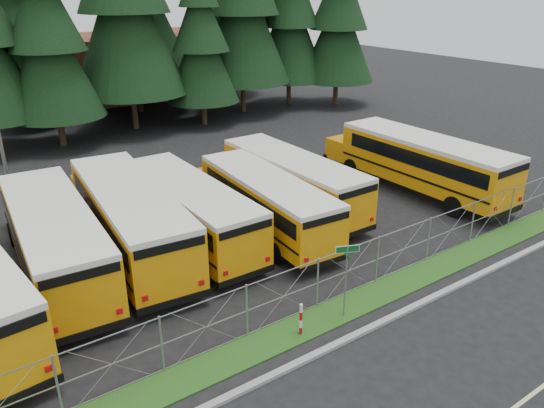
{
  "coord_description": "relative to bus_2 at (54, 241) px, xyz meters",
  "views": [
    {
      "loc": [
        -11.73,
        -13.38,
        10.98
      ],
      "look_at": [
        0.54,
        4.0,
        1.96
      ],
      "focal_mm": 35.0,
      "sensor_mm": 36.0,
      "label": 1
    }
  ],
  "objects": [
    {
      "name": "bus_east",
      "position": [
        18.97,
        -2.04,
        0.04
      ],
      "size": [
        2.94,
        12.02,
        3.15
      ],
      "primitive_type": null,
      "rotation": [
        0.0,
        0.0,
        0.01
      ],
      "color": "orange",
      "rests_on": "ground"
    },
    {
      "name": "curb",
      "position": [
        8.02,
        -9.86,
        -1.47
      ],
      "size": [
        50.0,
        0.25,
        0.12
      ],
      "primitive_type": "cube",
      "color": "gray",
      "rests_on": "ground"
    },
    {
      "name": "conifer_9",
      "position": [
        30.37,
        17.66,
        6.04
      ],
      "size": [
        6.85,
        6.85,
        15.14
      ],
      "primitive_type": null,
      "color": "black",
      "rests_on": "ground"
    },
    {
      "name": "conifer_7",
      "position": [
        21.49,
        20.03,
        7.64
      ],
      "size": [
        8.29,
        8.29,
        18.34
      ],
      "primitive_type": null,
      "color": "black",
      "rests_on": "ground"
    },
    {
      "name": "striped_bollard",
      "position": [
        5.52,
        -8.72,
        -0.93
      ],
      "size": [
        0.11,
        0.11,
        1.2
      ],
      "primitive_type": "cylinder",
      "color": "#B20C0C",
      "rests_on": "ground"
    },
    {
      "name": "conifer_11",
      "position": [
        4.4,
        26.04,
        5.84
      ],
      "size": [
        6.67,
        6.67,
        14.75
      ],
      "primitive_type": null,
      "color": "black",
      "rests_on": "ground"
    },
    {
      "name": "bus_5",
      "position": [
        9.05,
        -1.33,
        -0.14
      ],
      "size": [
        3.23,
        10.73,
        2.77
      ],
      "primitive_type": null,
      "rotation": [
        0.0,
        0.0,
        -0.07
      ],
      "color": "orange",
      "rests_on": "ground"
    },
    {
      "name": "grass_verge",
      "position": [
        8.02,
        -8.46,
        -1.5
      ],
      "size": [
        50.0,
        1.4,
        0.06
      ],
      "primitive_type": "cube",
      "color": "#1A4012",
      "rests_on": "ground"
    },
    {
      "name": "brick_building",
      "position": [
        14.02,
        33.24,
        1.47
      ],
      "size": [
        22.0,
        10.0,
        6.0
      ],
      "primitive_type": "cube",
      "color": "brown",
      "rests_on": "ground"
    },
    {
      "name": "conifer_8",
      "position": [
        26.79,
        20.31,
        6.27
      ],
      "size": [
        7.05,
        7.05,
        15.6
      ],
      "primitive_type": null,
      "color": "black",
      "rests_on": "ground"
    },
    {
      "name": "chainlink_fence",
      "position": [
        8.02,
        -7.76,
        -0.53
      ],
      "size": [
        44.0,
        0.1,
        2.0
      ],
      "primitive_type": null,
      "color": "#919499",
      "rests_on": "ground"
    },
    {
      "name": "bus_3",
      "position": [
        3.11,
        0.13,
        0.03
      ],
      "size": [
        3.99,
        12.17,
        3.13
      ],
      "primitive_type": null,
      "rotation": [
        0.0,
        0.0,
        -0.1
      ],
      "color": "orange",
      "rests_on": "ground"
    },
    {
      "name": "conifer_4",
      "position": [
        5.21,
        18.46,
        5.77
      ],
      "size": [
        6.6,
        6.6,
        14.61
      ],
      "primitive_type": null,
      "color": "black",
      "rests_on": "ground"
    },
    {
      "name": "bus_4",
      "position": [
        5.67,
        -0.2,
        -0.09
      ],
      "size": [
        2.67,
        11.0,
        2.88
      ],
      "primitive_type": null,
      "rotation": [
        0.0,
        0.0,
        -0.01
      ],
      "color": "orange",
      "rests_on": "ground"
    },
    {
      "name": "bus_6",
      "position": [
        11.62,
        0.13,
        -0.09
      ],
      "size": [
        2.59,
        10.97,
        2.88
      ],
      "primitive_type": null,
      "rotation": [
        0.0,
        0.0,
        0.0
      ],
      "color": "orange",
      "rests_on": "ground"
    },
    {
      "name": "ground",
      "position": [
        8.02,
        -6.76,
        -1.53
      ],
      "size": [
        120.0,
        120.0,
        0.0
      ],
      "primitive_type": "plane",
      "color": "black",
      "rests_on": "ground"
    },
    {
      "name": "bus_2",
      "position": [
        0.0,
        0.0,
        0.0
      ],
      "size": [
        3.65,
        11.86,
        3.06
      ],
      "primitive_type": null,
      "rotation": [
        0.0,
        0.0,
        -0.08
      ],
      "color": "orange",
      "rests_on": "ground"
    },
    {
      "name": "conifer_6",
      "position": [
        16.5,
        18.14,
        4.93
      ],
      "size": [
        5.84,
        5.84,
        12.92
      ],
      "primitive_type": null,
      "color": "black",
      "rests_on": "ground"
    },
    {
      "name": "street_sign",
      "position": [
        7.42,
        -8.76,
        0.5
      ],
      "size": [
        0.78,
        0.51,
        2.81
      ],
      "color": "#919499",
      "rests_on": "ground"
    }
  ]
}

